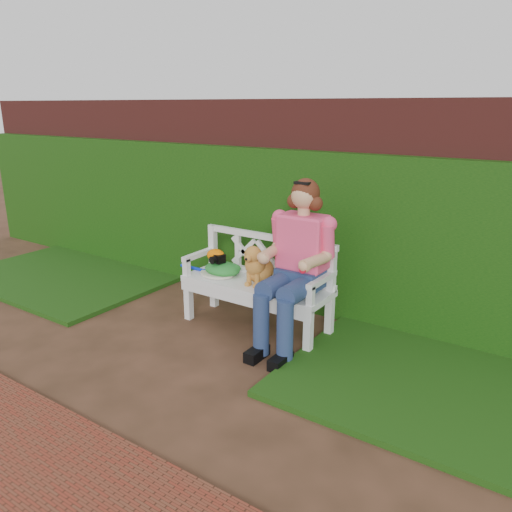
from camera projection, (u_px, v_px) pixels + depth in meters
The scene contains 12 objects.
ground at pixel (154, 353), 4.49m from camera, with size 60.00×60.00×0.00m, color #342215.
brick_wall at pixel (269, 200), 5.67m from camera, with size 10.00×0.30×2.20m, color maroon.
ivy_hedge at pixel (258, 225), 5.57m from camera, with size 10.00×0.18×1.70m, color #224F0F.
grass_left at pixel (72, 275), 6.48m from camera, with size 2.60×2.00×0.05m, color black.
grass_right at pixel (456, 387), 3.90m from camera, with size 2.60×2.00×0.05m, color black.
garden_bench at pixel (256, 305), 4.93m from camera, with size 1.58×0.60×0.48m, color white, non-canonical shape.
seated_woman at pixel (299, 262), 4.50m from camera, with size 0.66×0.88×1.57m, color #E6374F, non-canonical shape.
dog at pixel (259, 263), 4.79m from camera, with size 0.27×0.36×0.40m, color #9E5D3D, non-canonical shape.
tennis_racket at pixel (214, 273), 5.08m from camera, with size 0.70×0.29×0.03m, color silver, non-canonical shape.
green_bag at pixel (222, 268), 5.07m from camera, with size 0.39×0.30×0.13m, color #179720, non-canonical shape.
camera_item at pixel (218, 258), 5.03m from camera, with size 0.13×0.10×0.09m, color black.
baseball_glove at pixel (216, 255), 5.07m from camera, with size 0.20×0.15×0.13m, color #EE6A00.
Camera 1 is at (3.03, -2.83, 2.14)m, focal length 35.00 mm.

